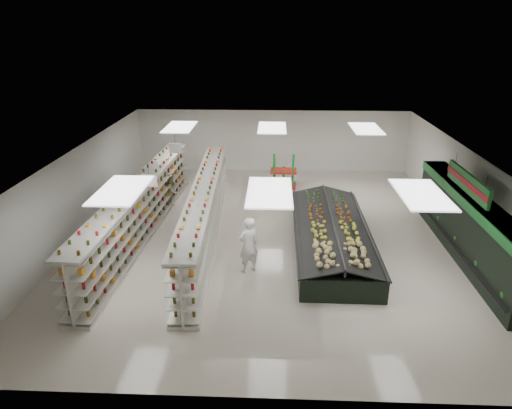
{
  "coord_description": "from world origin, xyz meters",
  "views": [
    {
      "loc": [
        0.11,
        -15.4,
        7.36
      ],
      "look_at": [
        -0.54,
        0.23,
        1.11
      ],
      "focal_mm": 32.0,
      "sensor_mm": 36.0,
      "label": 1
    }
  ],
  "objects_px": {
    "gondola_left": "(141,212)",
    "gondola_center": "(205,214)",
    "soda_endcap": "(284,172)",
    "shopper_main": "(248,245)",
    "shopper_background": "(172,191)",
    "produce_island": "(331,233)"
  },
  "relations": [
    {
      "from": "produce_island",
      "to": "shopper_background",
      "type": "xyz_separation_m",
      "value": [
        -6.34,
        3.36,
        0.25
      ]
    },
    {
      "from": "shopper_main",
      "to": "gondola_center",
      "type": "bearing_deg",
      "value": -89.9
    },
    {
      "from": "gondola_left",
      "to": "gondola_center",
      "type": "bearing_deg",
      "value": 1.38
    },
    {
      "from": "gondola_left",
      "to": "shopper_background",
      "type": "height_order",
      "value": "gondola_left"
    },
    {
      "from": "gondola_left",
      "to": "soda_endcap",
      "type": "bearing_deg",
      "value": 48.14
    },
    {
      "from": "gondola_center",
      "to": "produce_island",
      "type": "height_order",
      "value": "gondola_center"
    },
    {
      "from": "gondola_center",
      "to": "produce_island",
      "type": "xyz_separation_m",
      "value": [
        4.52,
        -0.62,
        -0.41
      ]
    },
    {
      "from": "gondola_left",
      "to": "produce_island",
      "type": "xyz_separation_m",
      "value": [
        6.89,
        -0.66,
        -0.43
      ]
    },
    {
      "from": "gondola_left",
      "to": "shopper_background",
      "type": "relative_size",
      "value": 7.76
    },
    {
      "from": "gondola_left",
      "to": "gondola_center",
      "type": "xyz_separation_m",
      "value": [
        2.37,
        -0.04,
        -0.02
      ]
    },
    {
      "from": "shopper_main",
      "to": "shopper_background",
      "type": "xyz_separation_m",
      "value": [
        -3.55,
        5.25,
        -0.18
      ]
    },
    {
      "from": "shopper_background",
      "to": "shopper_main",
      "type": "bearing_deg",
      "value": -136.59
    },
    {
      "from": "gondola_left",
      "to": "shopper_background",
      "type": "distance_m",
      "value": 2.76
    },
    {
      "from": "gondola_left",
      "to": "gondola_center",
      "type": "distance_m",
      "value": 2.37
    },
    {
      "from": "gondola_left",
      "to": "gondola_center",
      "type": "height_order",
      "value": "gondola_left"
    },
    {
      "from": "gondola_center",
      "to": "produce_island",
      "type": "relative_size",
      "value": 1.56
    },
    {
      "from": "gondola_center",
      "to": "soda_endcap",
      "type": "xyz_separation_m",
      "value": [
        2.94,
        5.51,
        -0.13
      ]
    },
    {
      "from": "shopper_main",
      "to": "shopper_background",
      "type": "bearing_deg",
      "value": -90.34
    },
    {
      "from": "shopper_main",
      "to": "shopper_background",
      "type": "height_order",
      "value": "shopper_main"
    },
    {
      "from": "gondola_left",
      "to": "produce_island",
      "type": "relative_size",
      "value": 1.6
    },
    {
      "from": "soda_endcap",
      "to": "shopper_background",
      "type": "relative_size",
      "value": 1.05
    },
    {
      "from": "gondola_left",
      "to": "gondola_center",
      "type": "relative_size",
      "value": 1.02
    }
  ]
}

